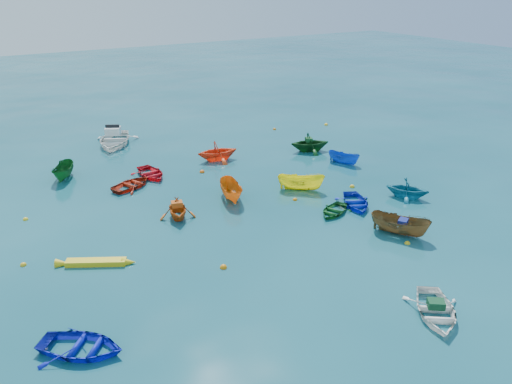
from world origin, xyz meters
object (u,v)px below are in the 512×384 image
dinghy_blue_sw (82,352)px  dinghy_blue_se (355,205)px  kayak_yellow (96,265)px  motorboat_white (115,145)px  dinghy_white_near (435,315)px

dinghy_blue_sw → dinghy_blue_se: (17.73, 4.74, 0.00)m
dinghy_blue_sw → kayak_yellow: bearing=21.3°
dinghy_blue_sw → kayak_yellow: 6.36m
kayak_yellow → motorboat_white: bearing=9.7°
dinghy_blue_sw → motorboat_white: motorboat_white is taller
kayak_yellow → motorboat_white: (6.24, 18.42, 0.00)m
kayak_yellow → motorboat_white: motorboat_white is taller
motorboat_white → dinghy_white_near: bearing=-53.7°
dinghy_blue_sw → dinghy_blue_se: 18.36m
dinghy_blue_sw → dinghy_white_near: size_ratio=1.00×
dinghy_blue_se → dinghy_white_near: bearing=-87.8°
dinghy_blue_se → kayak_yellow: dinghy_blue_se is taller
dinghy_white_near → kayak_yellow: size_ratio=0.91×
dinghy_white_near → kayak_yellow: 15.98m
dinghy_blue_se → motorboat_white: 21.83m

